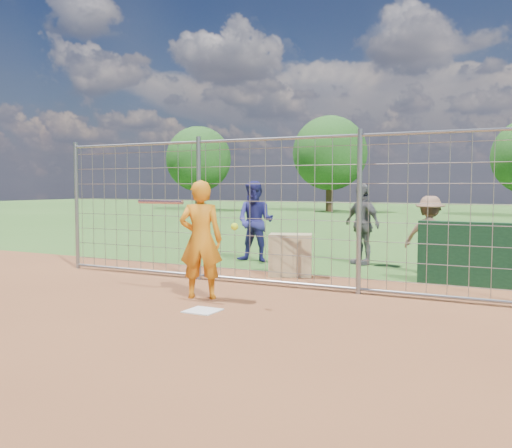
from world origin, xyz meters
The scene contains 11 objects.
ground centered at (0.00, 0.00, 0.00)m, with size 100.00×100.00×0.00m, color #2D591E.
infield_dirt centered at (0.00, -3.00, 0.01)m, with size 18.00×18.00×0.00m, color brown.
home_plate centered at (0.00, -0.20, 0.01)m, with size 0.43×0.43×0.02m, color silver.
dugout_wall centered at (3.40, 3.60, 0.55)m, with size 2.60×0.20×1.10m, color #11381E.
batter centered at (-0.52, 0.57, 0.90)m, with size 0.66×0.43×1.80m, color orange.
bystander_a centered at (-1.74, 4.66, 0.91)m, with size 0.88×0.69×1.82m, color navy.
bystander_b centered at (0.51, 5.38, 0.88)m, with size 1.03×0.43×1.76m, color #57585C.
bystander_c centered at (2.08, 4.67, 0.76)m, with size 0.98×0.56×1.52m, color brown.
equipment_bin centered at (-0.21, 3.19, 0.40)m, with size 0.80×0.55×0.80m, color tan.
equipment_in_play centered at (-0.74, 0.27, 1.39)m, with size 1.78×0.14×0.41m.
backstop_fence centered at (0.00, 2.00, 1.26)m, with size 9.08×0.08×2.60m.
Camera 1 is at (4.21, -6.66, 1.72)m, focal length 40.00 mm.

